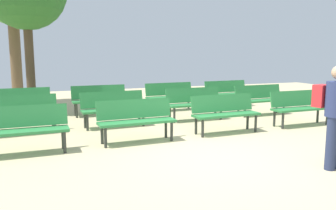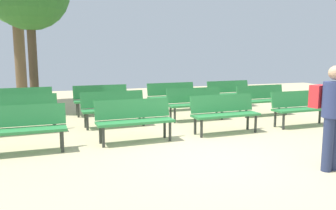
{
  "view_description": "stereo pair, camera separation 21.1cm",
  "coord_description": "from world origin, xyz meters",
  "views": [
    {
      "loc": [
        -2.96,
        -5.29,
        1.85
      ],
      "look_at": [
        0.0,
        2.69,
        0.55
      ],
      "focal_mm": 37.07,
      "sensor_mm": 36.0,
      "label": 1
    },
    {
      "loc": [
        -2.77,
        -5.36,
        1.85
      ],
      "look_at": [
        0.0,
        2.69,
        0.55
      ],
      "focal_mm": 37.07,
      "sensor_mm": 36.0,
      "label": 2
    }
  ],
  "objects": [
    {
      "name": "ground_plane",
      "position": [
        0.0,
        0.0,
        0.0
      ],
      "size": [
        24.0,
        24.0,
        0.0
      ],
      "primitive_type": "plane",
      "color": "#CCB789"
    },
    {
      "name": "bench_r2_c1",
      "position": [
        -1.32,
        4.95,
        0.5
      ],
      "size": [
        1.61,
        0.52,
        0.87
      ],
      "rotation": [
        0.0,
        0.0,
        0.02
      ],
      "color": "#2D8442",
      "rests_on": "ground_plane"
    },
    {
      "name": "bench_r0_c0",
      "position": [
        -3.29,
        1.43,
        0.5
      ],
      "size": [
        1.61,
        0.51,
        0.87
      ],
      "rotation": [
        0.0,
        0.0,
        0.02
      ],
      "color": "#2D8442",
      "rests_on": "ground_plane"
    },
    {
      "name": "bench_r0_c1",
      "position": [
        -1.13,
        1.55,
        0.5
      ],
      "size": [
        1.62,
        0.54,
        0.87
      ],
      "rotation": [
        0.0,
        0.0,
        0.04
      ],
      "color": "#2D8442",
      "rests_on": "ground_plane"
    },
    {
      "name": "bench_r2_c2",
      "position": [
        0.95,
        5.02,
        0.5
      ],
      "size": [
        1.62,
        0.57,
        0.87
      ],
      "rotation": [
        0.0,
        0.0,
        0.05
      ],
      "color": "#2D8442",
      "rests_on": "ground_plane"
    },
    {
      "name": "bench_r1_c1",
      "position": [
        -1.26,
        3.19,
        0.5
      ],
      "size": [
        1.62,
        0.56,
        0.87
      ],
      "rotation": [
        0.0,
        0.0,
        0.05
      ],
      "color": "#2D8442",
      "rests_on": "ground_plane"
    },
    {
      "name": "visitor_with_backpack",
      "position": [
        1.35,
        -1.17,
        0.94
      ],
      "size": [
        0.43,
        0.58,
        1.65
      ],
      "rotation": [
        0.0,
        0.0,
        3.39
      ],
      "color": "navy",
      "rests_on": "ground_plane"
    },
    {
      "name": "tree_0",
      "position": [
        -3.72,
        8.33,
        3.66
      ],
      "size": [
        1.98,
        1.98,
        4.77
      ],
      "color": "brown",
      "rests_on": "ground_plane"
    },
    {
      "name": "bench_r1_c0",
      "position": [
        -3.4,
        3.18,
        0.5
      ],
      "size": [
        1.63,
        0.58,
        0.87
      ],
      "rotation": [
        0.0,
        0.0,
        0.06
      ],
      "color": "#2D8442",
      "rests_on": "ground_plane"
    },
    {
      "name": "bench_r2_c3",
      "position": [
        3.07,
        5.1,
        0.5
      ],
      "size": [
        1.62,
        0.57,
        0.87
      ],
      "rotation": [
        0.0,
        0.0,
        0.05
      ],
      "color": "#2D8442",
      "rests_on": "ground_plane"
    },
    {
      "name": "bench_r0_c2",
      "position": [
        1.02,
        1.65,
        0.5
      ],
      "size": [
        1.62,
        0.54,
        0.87
      ],
      "rotation": [
        0.0,
        0.0,
        0.04
      ],
      "color": "#2D8442",
      "rests_on": "ground_plane"
    },
    {
      "name": "bench_r1_c3",
      "position": [
        3.18,
        3.36,
        0.5
      ],
      "size": [
        1.62,
        0.54,
        0.87
      ],
      "rotation": [
        0.0,
        0.0,
        0.04
      ],
      "color": "#2D8442",
      "rests_on": "ground_plane"
    },
    {
      "name": "bench_r0_c3",
      "position": [
        3.22,
        1.72,
        0.5
      ],
      "size": [
        1.61,
        0.5,
        0.87
      ],
      "rotation": [
        0.0,
        0.0,
        0.01
      ],
      "color": "#2D8442",
      "rests_on": "ground_plane"
    },
    {
      "name": "bench_r2_c0",
      "position": [
        -3.49,
        4.88,
        0.5
      ],
      "size": [
        1.63,
        0.57,
        0.87
      ],
      "rotation": [
        0.0,
        0.0,
        0.06
      ],
      "color": "#2D8442",
      "rests_on": "ground_plane"
    },
    {
      "name": "bench_r1_c2",
      "position": [
        1.01,
        3.3,
        0.5
      ],
      "size": [
        1.61,
        0.51,
        0.87
      ],
      "rotation": [
        0.0,
        0.0,
        0.02
      ],
      "color": "#2D8442",
      "rests_on": "ground_plane"
    }
  ]
}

